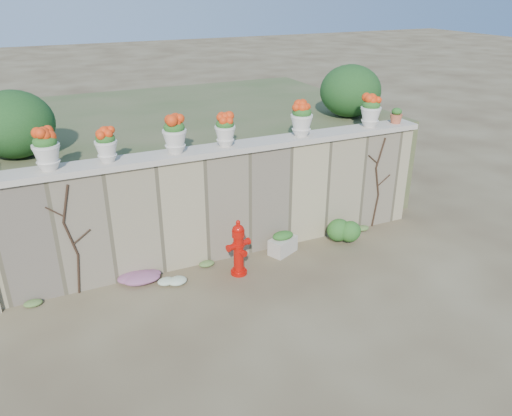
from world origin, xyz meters
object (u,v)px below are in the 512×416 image
fire_hydrant (239,248)px  urn_pot_0 (46,150)px  terracotta_pot (396,116)px  planter_box (283,243)px

fire_hydrant → urn_pot_0: size_ratio=1.63×
fire_hydrant → terracotta_pot: (3.76, 0.77, 1.72)m
fire_hydrant → terracotta_pot: 4.21m
urn_pot_0 → terracotta_pot: bearing=-0.0°
urn_pot_0 → terracotta_pot: urn_pot_0 is taller
urn_pot_0 → planter_box: bearing=-6.6°
planter_box → urn_pot_0: 4.39m
planter_box → fire_hydrant: bearing=173.3°
urn_pot_0 → terracotta_pot: size_ratio=2.13×
planter_box → urn_pot_0: bearing=148.8°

